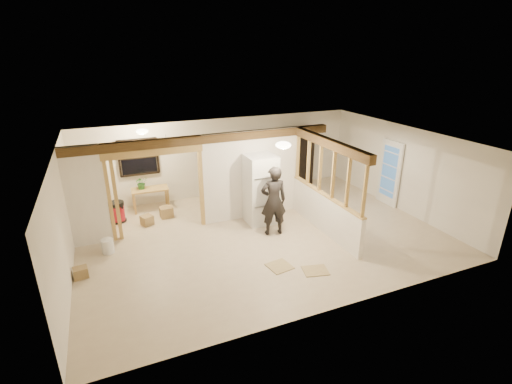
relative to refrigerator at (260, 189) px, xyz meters
name	(u,v)px	position (x,y,z in m)	size (l,w,h in m)	color
floor	(262,235)	(-0.28, -0.76, -0.96)	(9.00, 6.50, 0.01)	#C8B595
ceiling	(263,141)	(-0.28, -0.76, 1.54)	(9.00, 6.50, 0.01)	white
wall_back	(222,157)	(-0.28, 2.49, 0.29)	(9.00, 0.01, 2.50)	silver
wall_front	(337,251)	(-0.28, -4.01, 0.29)	(9.00, 0.01, 2.50)	silver
wall_left	(62,220)	(-4.78, -0.76, 0.29)	(0.01, 6.50, 2.50)	silver
wall_right	(402,169)	(4.22, -0.76, 0.29)	(0.01, 6.50, 2.50)	silver
partition_left_stub	(86,197)	(-4.33, 0.44, 0.29)	(0.90, 0.12, 2.50)	white
partition_center	(251,175)	(-0.08, 0.44, 0.29)	(2.80, 0.12, 2.50)	white
doorway_frame	(157,193)	(-2.68, 0.44, 0.14)	(2.46, 0.14, 2.20)	tan
header_beam_back	(208,139)	(-1.28, 0.44, 1.42)	(7.00, 0.18, 0.22)	#4E371B
header_beam_right	(329,143)	(1.32, -1.16, 1.42)	(0.18, 3.30, 0.22)	#4E371B
pony_wall	(324,213)	(1.32, -1.16, -0.46)	(0.12, 3.20, 1.00)	white
stud_partition	(327,171)	(1.32, -1.16, 0.70)	(0.14, 3.20, 1.32)	tan
window_back	(138,157)	(-2.88, 2.41, 0.59)	(1.12, 0.10, 1.10)	black
french_door	(390,173)	(4.14, -0.36, 0.04)	(0.12, 0.86, 2.00)	white
ceiling_dome_main	(283,145)	(0.02, -1.26, 1.52)	(0.36, 0.36, 0.16)	#FFEABF
ceiling_dome_util	(142,131)	(-2.78, 1.54, 1.52)	(0.32, 0.32, 0.14)	#FFEABF
hanging_bulb	(167,147)	(-2.28, 0.84, 1.22)	(0.07, 0.07, 0.07)	#FFD88C
refrigerator	(260,189)	(0.00, 0.00, 0.00)	(0.79, 0.77, 1.92)	white
woman	(274,201)	(0.02, -0.80, -0.04)	(0.67, 0.44, 1.84)	black
work_table	(151,199)	(-2.70, 2.04, -0.63)	(1.06, 0.53, 0.67)	tan
potted_plant	(141,183)	(-2.91, 2.10, -0.10)	(0.35, 0.30, 0.39)	#2A5324
shop_vac	(117,212)	(-3.70, 1.52, -0.66)	(0.46, 0.46, 0.60)	maroon
bookshelf	(299,157)	(2.44, 2.25, 0.05)	(1.01, 0.34, 2.02)	black
bucket	(108,246)	(-4.03, -0.19, -0.78)	(0.28, 0.28, 0.35)	white
box_util_a	(166,212)	(-2.38, 1.30, -0.81)	(0.35, 0.30, 0.30)	olive
box_util_b	(147,220)	(-2.97, 1.00, -0.83)	(0.28, 0.28, 0.27)	olive
box_front	(81,273)	(-4.61, -1.05, -0.84)	(0.29, 0.23, 0.23)	olive
floor_panel_near	(280,266)	(-0.54, -2.32, -0.95)	(0.49, 0.49, 0.02)	tan
floor_panel_far	(315,271)	(0.11, -2.78, -0.95)	(0.54, 0.43, 0.02)	tan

